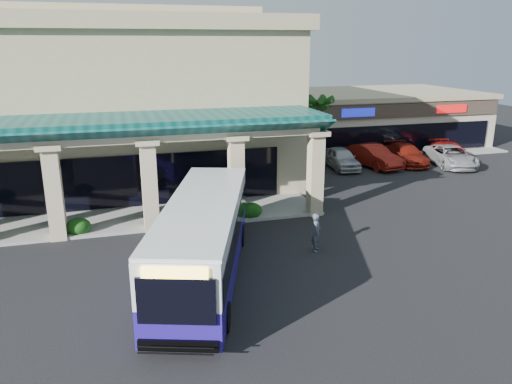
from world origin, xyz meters
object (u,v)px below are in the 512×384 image
object	(u,v)px
car_silver	(341,158)
car_red	(406,154)
car_white	(373,156)
car_extra	(451,152)
transit_bus	(204,240)
car_gray	(451,156)
pedestrian	(317,232)

from	to	relation	value
car_silver	car_red	distance (m)	5.66
car_white	car_extra	bearing A→B (deg)	-10.64
car_red	car_extra	world-z (taller)	car_red
car_silver	car_extra	world-z (taller)	car_silver
transit_bus	car_gray	world-z (taller)	transit_bus
car_extra	transit_bus	bearing A→B (deg)	-136.16
transit_bus	car_extra	xyz separation A→B (m)	(23.30, 15.62, -0.93)
pedestrian	car_silver	bearing A→B (deg)	-2.24
pedestrian	car_silver	size ratio (longest dim) A/B	0.39
car_gray	car_extra	world-z (taller)	car_gray
pedestrian	car_gray	bearing A→B (deg)	-25.63
car_silver	car_white	xyz separation A→B (m)	(2.58, -0.20, 0.06)
transit_bus	car_extra	distance (m)	28.06
transit_bus	car_extra	world-z (taller)	transit_bus
car_white	car_extra	size ratio (longest dim) A/B	1.04
pedestrian	car_gray	distance (m)	20.94
car_extra	pedestrian	bearing A→B (deg)	-131.31
car_gray	car_extra	xyz separation A→B (m)	(1.16, 1.58, -0.06)
transit_bus	pedestrian	distance (m)	5.69
car_silver	car_red	size ratio (longest dim) A/B	0.89
pedestrian	car_gray	world-z (taller)	pedestrian
pedestrian	car_white	world-z (taller)	pedestrian
transit_bus	car_gray	distance (m)	26.23
car_white	car_silver	bearing A→B (deg)	163.88
car_red	pedestrian	bearing A→B (deg)	-125.41
car_silver	car_extra	distance (m)	9.77
car_red	car_white	bearing A→B (deg)	-168.02
transit_bus	pedestrian	size ratio (longest dim) A/B	6.49
pedestrian	car_red	world-z (taller)	pedestrian
car_red	car_gray	size ratio (longest dim) A/B	0.93
transit_bus	car_gray	size ratio (longest dim) A/B	2.08
car_silver	car_gray	distance (m)	8.76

